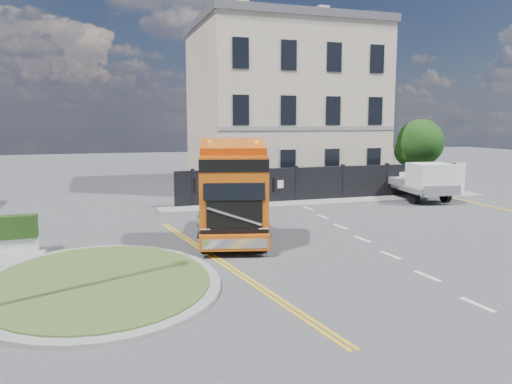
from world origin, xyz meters
name	(u,v)px	position (x,y,z in m)	size (l,w,h in m)	color
ground	(289,243)	(0.00, 0.00, 0.00)	(120.00, 120.00, 0.00)	#424244
traffic_island	(99,282)	(-7.00, -3.00, 0.08)	(6.80, 6.80, 0.17)	gray
hoarding_fence	(336,183)	(6.55, 9.00, 1.00)	(18.80, 0.25, 2.00)	black
georgian_building	(282,105)	(6.00, 16.50, 5.77)	(12.30, 10.30, 12.80)	beige
tree	(418,145)	(14.38, 12.10, 3.05)	(3.20, 3.20, 4.80)	#382619
pavement_far	(334,202)	(6.00, 8.10, 0.06)	(20.00, 1.60, 0.12)	gray
truck	(233,198)	(-2.03, 0.63, 1.72)	(3.88, 6.78, 3.83)	black
flatbed_pickup	(423,181)	(11.14, 6.95, 1.22)	(2.97, 5.72, 2.26)	slate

